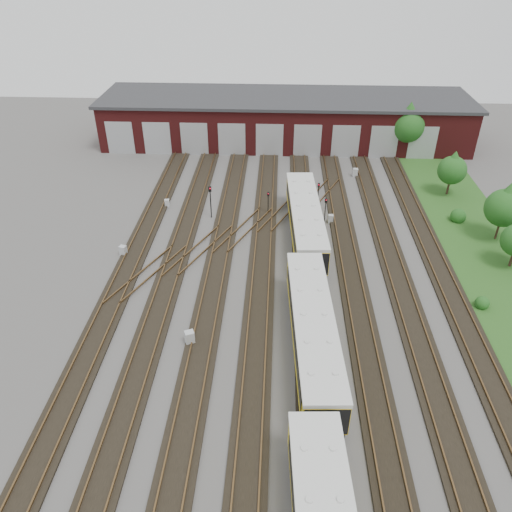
{
  "coord_description": "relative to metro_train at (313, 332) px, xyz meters",
  "views": [
    {
      "loc": [
        -0.7,
        -29.49,
        25.68
      ],
      "look_at": [
        -2.45,
        6.41,
        2.0
      ],
      "focal_mm": 35.0,
      "sensor_mm": 36.0,
      "label": 1
    }
  ],
  "objects": [
    {
      "name": "ground",
      "position": [
        -2.0,
        3.04,
        -1.98
      ],
      "size": [
        120.0,
        120.0,
        0.0
      ],
      "primitive_type": "plane",
      "color": "#454340",
      "rests_on": "ground"
    },
    {
      "name": "tree_2",
      "position": [
        18.85,
        16.7,
        1.91
      ],
      "size": [
        3.65,
        3.65,
        6.06
      ],
      "color": "#322016",
      "rests_on": "ground"
    },
    {
      "name": "maintenance_shed",
      "position": [
        -2.01,
        43.01,
        1.23
      ],
      "size": [
        51.0,
        12.5,
        6.35
      ],
      "color": "#531415",
      "rests_on": "ground"
    },
    {
      "name": "relay_cabinet_4",
      "position": [
        2.83,
        19.19,
        -1.53
      ],
      "size": [
        0.55,
        0.46,
        0.9
      ],
      "primitive_type": "cube",
      "rotation": [
        0.0,
        0.0,
        0.02
      ],
      "color": "#B1B4B7",
      "rests_on": "ground"
    },
    {
      "name": "grass_verge",
      "position": [
        17.0,
        13.04,
        -1.95
      ],
      "size": [
        8.0,
        55.0,
        0.05
      ],
      "primitive_type": "cube",
      "color": "#254F1A",
      "rests_on": "ground"
    },
    {
      "name": "tree_0",
      "position": [
        14.0,
        38.04,
        2.7
      ],
      "size": [
        4.39,
        4.39,
        7.27
      ],
      "color": "#322016",
      "rests_on": "ground"
    },
    {
      "name": "signal_mast_0",
      "position": [
        -9.68,
        19.72,
        0.31
      ],
      "size": [
        0.32,
        0.31,
        3.58
      ],
      "rotation": [
        0.0,
        0.0,
        0.35
      ],
      "color": "black",
      "rests_on": "ground"
    },
    {
      "name": "relay_cabinet_1",
      "position": [
        -14.84,
        21.91,
        -1.55
      ],
      "size": [
        0.59,
        0.53,
        0.86
      ],
      "primitive_type": "cube",
      "rotation": [
        0.0,
        0.0,
        0.21
      ],
      "color": "#B1B4B7",
      "rests_on": "ground"
    },
    {
      "name": "track_network",
      "position": [
        -2.17,
        3.62,
        -1.87
      ],
      "size": [
        30.4,
        70.0,
        0.33
      ],
      "color": "black",
      "rests_on": "ground"
    },
    {
      "name": "relay_cabinet_0",
      "position": [
        -17.0,
        12.01,
        -1.48
      ],
      "size": [
        0.72,
        0.65,
        1.0
      ],
      "primitive_type": "cube",
      "rotation": [
        0.0,
        0.0,
        -0.28
      ],
      "color": "#B1B4B7",
      "rests_on": "ground"
    },
    {
      "name": "tree_1",
      "position": [
        16.75,
        26.47,
        1.41
      ],
      "size": [
        3.19,
        3.19,
        5.28
      ],
      "color": "#322016",
      "rests_on": "ground"
    },
    {
      "name": "relay_cabinet_2",
      "position": [
        -8.89,
        0.51,
        -1.42
      ],
      "size": [
        0.83,
        0.77,
        1.11
      ],
      "primitive_type": "cube",
      "rotation": [
        0.0,
        0.0,
        0.4
      ],
      "color": "#B1B4B7",
      "rests_on": "ground"
    },
    {
      "name": "metro_train",
      "position": [
        0.0,
        0.0,
        0.0
      ],
      "size": [
        3.61,
        47.68,
        3.21
      ],
      "rotation": [
        0.0,
        0.0,
        0.05
      ],
      "color": "black",
      "rests_on": "ground"
    },
    {
      "name": "signal_mast_1",
      "position": [
        -3.71,
        20.73,
        -0.31
      ],
      "size": [
        0.23,
        0.22,
        2.59
      ],
      "rotation": [
        0.0,
        0.0,
        0.08
      ],
      "color": "black",
      "rests_on": "ground"
    },
    {
      "name": "signal_mast_2",
      "position": [
        1.7,
        23.01,
        -0.25
      ],
      "size": [
        0.24,
        0.22,
        2.68
      ],
      "rotation": [
        0.0,
        0.0,
        -0.04
      ],
      "color": "black",
      "rests_on": "ground"
    },
    {
      "name": "bush_2",
      "position": [
        19.01,
        32.93,
        -1.19
      ],
      "size": [
        1.56,
        1.56,
        1.56
      ],
      "primitive_type": "sphere",
      "color": "#194513",
      "rests_on": "ground"
    },
    {
      "name": "relay_cabinet_3",
      "position": [
        6.77,
        31.01,
        -1.47
      ],
      "size": [
        0.64,
        0.55,
        1.0
      ],
      "primitive_type": "cube",
      "rotation": [
        0.0,
        0.0,
        -0.08
      ],
      "color": "#B1B4B7",
      "rests_on": "ground"
    },
    {
      "name": "bush_0",
      "position": [
        14.0,
        5.85,
        -1.4
      ],
      "size": [
        1.15,
        1.15,
        1.15
      ],
      "primitive_type": "sphere",
      "color": "#194513",
      "rests_on": "ground"
    },
    {
      "name": "bush_1",
      "position": [
        16.16,
        20.19,
        -1.17
      ],
      "size": [
        1.61,
        1.61,
        1.61
      ],
      "primitive_type": "sphere",
      "color": "#194513",
      "rests_on": "ground"
    },
    {
      "name": "signal_mast_3",
      "position": [
        2.2,
        19.05,
        -0.16
      ],
      "size": [
        0.24,
        0.23,
        2.83
      ],
      "rotation": [
        0.0,
        0.0,
        0.12
      ],
      "color": "black",
      "rests_on": "ground"
    }
  ]
}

